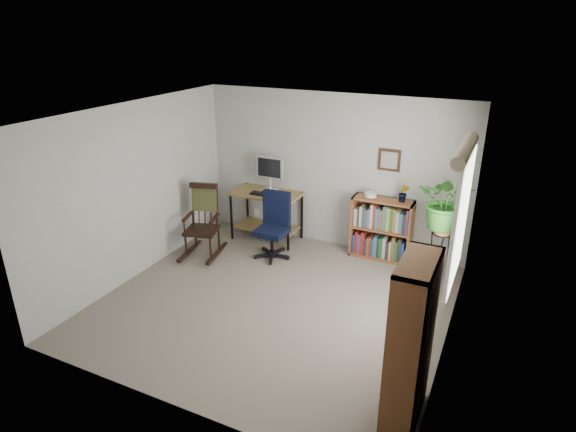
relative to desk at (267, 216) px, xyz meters
The scene contains 18 objects.
floor 2.01m from the desk, 59.43° to the right, with size 4.20×4.00×0.00m, color gray.
ceiling 2.81m from the desk, 59.43° to the right, with size 4.20×4.00×0.00m, color silver.
wall_back 1.32m from the desk, 16.64° to the left, with size 4.20×0.00×2.40m, color #AFAEAB.
wall_front 3.92m from the desk, 74.82° to the right, with size 4.20×0.00×2.40m, color #AFAEAB.
wall_left 2.17m from the desk, 122.81° to the right, with size 0.00×4.00×2.40m, color #AFAEAB.
wall_right 3.63m from the desk, 28.71° to the right, with size 0.00×4.00×2.40m, color #AFAEAB.
window 3.51m from the desk, 24.56° to the right, with size 0.12×1.20×1.50m, color white, non-canonical shape.
desk is the anchor object (origin of this frame).
monitor 0.70m from the desk, 90.00° to the left, with size 0.46×0.16×0.56m, color silver, non-canonical shape.
keyboard 0.43m from the desk, 90.00° to the right, with size 0.40×0.15×0.03m, color black.
office_chair 0.71m from the desk, 55.89° to the right, with size 0.56×0.56×1.02m, color black, non-canonical shape.
rocking_chair 1.14m from the desk, 122.79° to the right, with size 0.58×0.96×1.11m, color black, non-canonical shape.
low_bookshelf 1.88m from the desk, ahead, with size 0.89×0.30×0.94m, color brown, non-canonical shape.
tall_bookshelf 4.13m from the desk, 44.71° to the right, with size 0.30×0.69×1.59m, color brown, non-canonical shape.
plant_stand 2.84m from the desk, ahead, with size 0.26×0.26×0.95m, color black, non-canonical shape.
spider_plant 3.09m from the desk, ahead, with size 1.69×1.88×1.46m, color #2A6423.
potted_plant_small 2.24m from the desk, ahead, with size 0.13×0.24×0.11m, color #2A6423.
framed_picture 2.18m from the desk, ahead, with size 0.32×0.04×0.32m, color black, non-canonical shape.
Camera 1 is at (2.43, -4.72, 3.35)m, focal length 30.00 mm.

